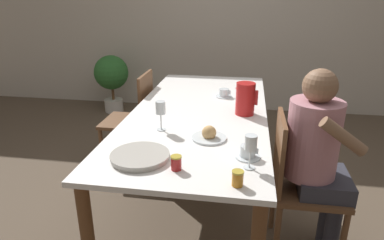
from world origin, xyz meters
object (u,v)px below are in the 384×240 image
(serving_tray, at_px, (140,156))
(potted_plant, at_px, (112,76))
(wine_glass_water, at_px, (161,109))
(jam_jar_amber, at_px, (176,162))
(teacup_across, at_px, (224,93))
(bread_plate, at_px, (209,135))
(wine_glass_juice, at_px, (251,145))
(jam_jar_red, at_px, (238,178))
(chair_opposite, at_px, (134,118))
(chair_person_side, at_px, (298,182))
(teacup_near_person, at_px, (248,152))
(red_pitcher, at_px, (245,99))
(person_seated, at_px, (318,151))

(serving_tray, bearing_deg, potted_plant, 114.87)
(wine_glass_water, xyz_separation_m, jam_jar_amber, (0.20, -0.48, -0.10))
(teacup_across, height_order, bread_plate, bread_plate)
(wine_glass_juice, height_order, bread_plate, wine_glass_juice)
(jam_jar_red, bearing_deg, teacup_across, 96.79)
(wine_glass_water, distance_m, teacup_across, 0.86)
(teacup_across, relative_size, serving_tray, 0.45)
(jam_jar_red, bearing_deg, potted_plant, 121.40)
(chair_opposite, relative_size, wine_glass_water, 4.76)
(jam_jar_amber, distance_m, jam_jar_red, 0.32)
(chair_person_side, relative_size, chair_opposite, 1.00)
(teacup_near_person, distance_m, bread_plate, 0.31)
(chair_opposite, xyz_separation_m, wine_glass_juice, (1.04, -1.29, 0.40))
(potted_plant, bearing_deg, chair_opposite, -61.44)
(wine_glass_water, relative_size, wine_glass_juice, 1.07)
(chair_opposite, height_order, red_pitcher, red_pitcher)
(bread_plate, bearing_deg, wine_glass_water, 164.13)
(person_seated, relative_size, wine_glass_juice, 6.75)
(red_pitcher, height_order, wine_glass_juice, red_pitcher)
(chair_person_side, relative_size, jam_jar_red, 12.28)
(person_seated, height_order, serving_tray, person_seated)
(chair_person_side, height_order, jam_jar_amber, chair_person_side)
(person_seated, height_order, bread_plate, person_seated)
(wine_glass_water, distance_m, bread_plate, 0.35)
(serving_tray, xyz_separation_m, potted_plant, (-1.27, 2.74, -0.27))
(wine_glass_water, xyz_separation_m, potted_plant, (-1.28, 2.34, -0.39))
(teacup_across, bearing_deg, teacup_near_person, -79.23)
(teacup_near_person, xyz_separation_m, serving_tray, (-0.55, -0.11, -0.01))
(teacup_near_person, height_order, bread_plate, bread_plate)
(bread_plate, distance_m, jam_jar_amber, 0.41)
(chair_opposite, height_order, bread_plate, chair_opposite)
(chair_opposite, distance_m, red_pitcher, 1.18)
(wine_glass_juice, distance_m, teacup_near_person, 0.15)
(red_pitcher, bearing_deg, bread_plate, -112.79)
(red_pitcher, height_order, bread_plate, red_pitcher)
(wine_glass_water, height_order, potted_plant, wine_glass_water)
(serving_tray, distance_m, jam_jar_amber, 0.23)
(wine_glass_water, relative_size, serving_tray, 0.61)
(teacup_near_person, bearing_deg, teacup_across, 100.77)
(red_pitcher, distance_m, wine_glass_juice, 0.80)
(chair_opposite, relative_size, red_pitcher, 3.96)
(teacup_across, distance_m, bread_plate, 0.87)
(jam_jar_red, bearing_deg, person_seated, 49.79)
(bread_plate, bearing_deg, wine_glass_juice, -53.56)
(teacup_near_person, xyz_separation_m, jam_jar_amber, (-0.34, -0.19, 0.01))
(jam_jar_amber, distance_m, potted_plant, 3.20)
(red_pitcher, relative_size, jam_jar_red, 3.10)
(chair_person_side, distance_m, jam_jar_amber, 0.85)
(bread_plate, bearing_deg, person_seated, 2.73)
(chair_person_side, distance_m, teacup_near_person, 0.50)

